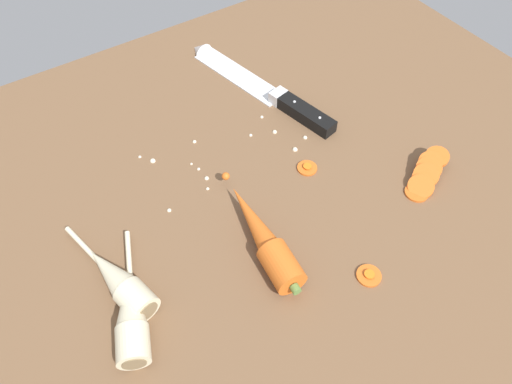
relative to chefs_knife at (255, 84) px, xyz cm
name	(u,v)px	position (x,y,z in cm)	size (l,w,h in cm)	color
ground_plane	(249,198)	(-13.91, -19.55, -2.65)	(120.00, 90.00, 4.00)	brown
chefs_knife	(255,84)	(0.00, 0.00, 0.00)	(10.39, 34.66, 4.18)	silver
whole_carrot	(264,237)	(-17.59, -29.01, 1.45)	(5.97, 21.74, 4.20)	#D6601E
parsnip_front	(131,314)	(-37.03, -29.30, 1.33)	(8.90, 18.38, 4.00)	beige
parsnip_mid_left	(119,281)	(-36.49, -24.32, 1.33)	(6.40, 18.32, 4.00)	beige
carrot_slice_stack	(426,174)	(9.74, -32.60, 0.43)	(10.08, 6.23, 3.45)	#D6601E
carrot_slice_stray_near	(369,275)	(-8.64, -40.55, -0.29)	(3.31, 3.31, 0.70)	#D6601E
carrot_slice_stray_mid	(307,167)	(-4.06, -21.07, -0.29)	(3.12, 3.12, 0.70)	#D6601E
mince_crumbs	(230,152)	(-12.46, -11.78, -0.29)	(26.15, 12.96, 0.88)	beige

